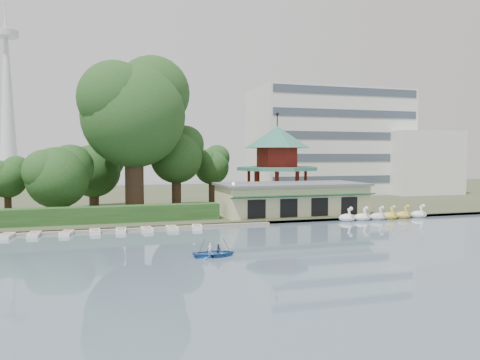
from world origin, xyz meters
name	(u,v)px	position (x,y,z in m)	size (l,w,h in m)	color
ground_plane	(284,258)	(0.00, 0.00, 0.00)	(220.00, 220.00, 0.00)	slate
shore	(175,197)	(0.00, 52.00, 0.20)	(220.00, 70.00, 0.40)	#424930
embankment	(225,224)	(0.00, 17.30, 0.15)	(220.00, 0.60, 0.30)	gray
dock	(113,229)	(-12.00, 17.20, 0.12)	(34.00, 1.60, 0.24)	gray
boathouse	(291,198)	(10.00, 21.97, 2.37)	(18.60, 9.39, 3.90)	beige
pavilion	(277,157)	(12.00, 32.00, 7.48)	(12.40, 12.40, 13.50)	beige
office_building	(344,146)	(32.67, 49.00, 9.73)	(38.00, 18.00, 20.00)	silver
broadcast_tower	(7,77)	(-42.00, 140.00, 33.98)	(8.00, 8.00, 96.00)	silver
hedge	(83,215)	(-15.00, 20.50, 1.30)	(30.00, 2.00, 1.80)	#264D1E
lamp_post	(233,194)	(1.50, 19.00, 3.34)	(0.36, 0.36, 4.28)	black
big_tree	(135,108)	(-8.82, 28.21, 13.80)	(14.33, 13.35, 20.45)	#3A281C
small_trees	(93,167)	(-13.98, 31.16, 6.31)	(39.33, 17.49, 11.63)	#3A281C
swan_boats	(384,216)	(19.95, 16.56, 0.40)	(12.36, 2.10, 1.92)	white
moored_rowboats	(79,232)	(-15.26, 15.84, 0.18)	(25.01, 2.67, 0.36)	white
rowboat_with_passengers	(214,250)	(-4.91, 2.06, 0.48)	(4.62, 3.30, 2.01)	#336DB2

